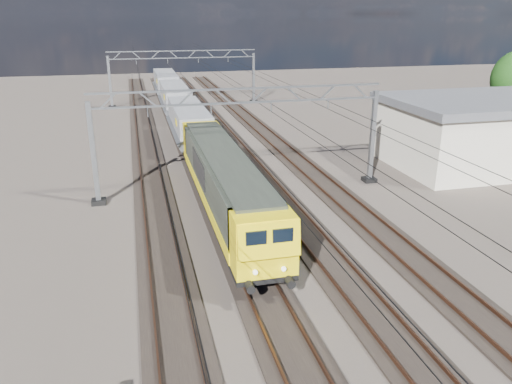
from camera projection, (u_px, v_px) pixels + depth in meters
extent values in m
plane|color=black|center=(256.00, 213.00, 30.73)|extent=(160.00, 160.00, 0.00)
cube|color=black|center=(158.00, 221.00, 29.35)|extent=(2.60, 140.00, 0.12)
cube|color=brown|center=(145.00, 220.00, 29.14)|extent=(0.08, 140.00, 0.16)
cube|color=brown|center=(170.00, 218.00, 29.46)|extent=(0.08, 140.00, 0.16)
cube|color=black|center=(224.00, 215.00, 30.26)|extent=(2.60, 140.00, 0.12)
cube|color=brown|center=(213.00, 214.00, 30.04)|extent=(0.08, 140.00, 0.16)
cube|color=brown|center=(236.00, 212.00, 30.37)|extent=(0.08, 140.00, 0.16)
cube|color=black|center=(287.00, 209.00, 31.16)|extent=(2.60, 140.00, 0.12)
cube|color=brown|center=(276.00, 208.00, 30.94)|extent=(0.08, 140.00, 0.16)
cube|color=brown|center=(298.00, 206.00, 31.27)|extent=(0.08, 140.00, 0.16)
cube|color=black|center=(347.00, 204.00, 32.06)|extent=(2.60, 140.00, 0.12)
cube|color=brown|center=(336.00, 202.00, 31.85)|extent=(0.08, 140.00, 0.16)
cube|color=brown|center=(357.00, 201.00, 32.17)|extent=(0.08, 140.00, 0.16)
cube|color=#8D939A|center=(93.00, 154.00, 31.13)|extent=(0.30, 0.30, 6.60)
cube|color=#8D939A|center=(372.00, 137.00, 35.42)|extent=(0.30, 0.30, 6.60)
cube|color=black|center=(99.00, 202.00, 32.19)|extent=(0.90, 0.90, 0.30)
cube|color=black|center=(369.00, 180.00, 36.48)|extent=(0.90, 0.90, 0.30)
cube|color=#8D939A|center=(241.00, 89.00, 32.01)|extent=(19.30, 0.18, 0.12)
cube|color=#8D939A|center=(242.00, 103.00, 32.31)|extent=(19.30, 0.18, 0.12)
cube|color=#8D939A|center=(108.00, 101.00, 30.29)|extent=(1.03, 0.10, 0.94)
cube|color=#8D939A|center=(148.00, 99.00, 30.82)|extent=(1.03, 0.10, 0.94)
cube|color=#8D939A|center=(186.00, 98.00, 31.36)|extent=(1.03, 0.10, 0.94)
cube|color=#8D939A|center=(223.00, 96.00, 31.89)|extent=(1.03, 0.10, 0.94)
cube|color=#8D939A|center=(259.00, 95.00, 32.43)|extent=(1.03, 0.10, 0.94)
cube|color=#8D939A|center=(294.00, 94.00, 32.96)|extent=(1.03, 0.10, 0.94)
cube|color=#8D939A|center=(328.00, 92.00, 33.50)|extent=(1.03, 0.10, 0.94)
cube|color=#8D939A|center=(360.00, 91.00, 34.04)|extent=(1.03, 0.10, 0.94)
cube|color=#8D939A|center=(148.00, 112.00, 31.07)|extent=(0.06, 0.06, 0.65)
cube|color=#8D939A|center=(211.00, 109.00, 31.97)|extent=(0.06, 0.06, 0.65)
cube|color=#8D939A|center=(271.00, 106.00, 32.87)|extent=(0.06, 0.06, 0.65)
cube|color=#8D939A|center=(328.00, 104.00, 33.78)|extent=(0.06, 0.06, 0.65)
cube|color=#8D939A|center=(110.00, 82.00, 64.04)|extent=(0.30, 0.30, 6.60)
cube|color=#8D939A|center=(253.00, 78.00, 68.32)|extent=(0.30, 0.30, 6.60)
cube|color=black|center=(112.00, 107.00, 65.10)|extent=(0.90, 0.90, 0.30)
cube|color=black|center=(254.00, 101.00, 69.38)|extent=(0.90, 0.90, 0.30)
cube|color=#8D939A|center=(183.00, 51.00, 64.92)|extent=(19.30, 0.18, 0.12)
cube|color=#8D939A|center=(183.00, 58.00, 65.22)|extent=(19.30, 0.18, 0.12)
cube|color=#8D939A|center=(117.00, 56.00, 63.19)|extent=(1.03, 0.10, 0.94)
cube|color=#8D939A|center=(136.00, 55.00, 63.73)|extent=(1.03, 0.10, 0.94)
cube|color=#8D939A|center=(155.00, 55.00, 64.26)|extent=(1.03, 0.10, 0.94)
cube|color=#8D939A|center=(174.00, 54.00, 64.80)|extent=(1.03, 0.10, 0.94)
cube|color=#8D939A|center=(192.00, 54.00, 65.34)|extent=(1.03, 0.10, 0.94)
cube|color=#8D939A|center=(210.00, 54.00, 65.87)|extent=(1.03, 0.10, 0.94)
cube|color=#8D939A|center=(227.00, 53.00, 66.41)|extent=(1.03, 0.10, 0.94)
cube|color=#8D939A|center=(245.00, 53.00, 66.94)|extent=(1.03, 0.10, 0.94)
cube|color=#8D939A|center=(136.00, 61.00, 63.97)|extent=(0.06, 0.06, 0.65)
cube|color=#8D939A|center=(168.00, 61.00, 64.88)|extent=(0.06, 0.06, 0.65)
cube|color=#8D939A|center=(198.00, 60.00, 65.78)|extent=(0.06, 0.06, 0.65)
cube|color=#8D939A|center=(228.00, 59.00, 66.68)|extent=(0.06, 0.06, 0.65)
cylinder|color=black|center=(146.00, 106.00, 34.83)|extent=(0.03, 140.00, 0.03)
cylinder|color=black|center=(145.00, 99.00, 34.67)|extent=(0.03, 140.00, 0.03)
cylinder|color=black|center=(202.00, 104.00, 35.74)|extent=(0.03, 140.00, 0.03)
cylinder|color=black|center=(202.00, 97.00, 35.57)|extent=(0.03, 140.00, 0.03)
cylinder|color=black|center=(257.00, 102.00, 36.64)|extent=(0.03, 140.00, 0.03)
cylinder|color=black|center=(257.00, 95.00, 36.47)|extent=(0.03, 140.00, 0.03)
cylinder|color=black|center=(308.00, 99.00, 37.54)|extent=(0.03, 140.00, 0.03)
cylinder|color=black|center=(308.00, 93.00, 37.37)|extent=(0.03, 140.00, 0.03)
cube|color=black|center=(249.00, 253.00, 23.97)|extent=(2.20, 3.60, 0.60)
cube|color=black|center=(208.00, 174.00, 35.85)|extent=(2.20, 3.60, 0.60)
cube|color=black|center=(224.00, 199.00, 29.78)|extent=(2.65, 20.00, 0.25)
cube|color=black|center=(224.00, 205.00, 29.91)|extent=(2.20, 4.50, 0.75)
cube|color=#2B3028|center=(224.00, 177.00, 29.30)|extent=(2.65, 17.00, 2.60)
cube|color=yellow|center=(202.00, 195.00, 29.33)|extent=(0.04, 17.00, 0.60)
cube|color=yellow|center=(246.00, 191.00, 29.94)|extent=(0.04, 17.00, 0.60)
cube|color=black|center=(198.00, 168.00, 29.79)|extent=(0.05, 5.00, 1.40)
cube|color=black|center=(243.00, 165.00, 30.40)|extent=(0.05, 5.00, 1.40)
cube|color=#2B3028|center=(223.00, 154.00, 28.84)|extent=(2.25, 18.00, 0.15)
cube|color=yellow|center=(263.00, 241.00, 20.98)|extent=(2.65, 1.80, 2.60)
cube|color=yellow|center=(269.00, 240.00, 19.95)|extent=(2.60, 0.46, 1.52)
cube|color=black|center=(256.00, 240.00, 19.70)|extent=(0.85, 0.08, 0.75)
cube|color=black|center=(283.00, 237.00, 19.94)|extent=(0.85, 0.08, 0.75)
cylinder|color=black|center=(250.00, 287.00, 20.17)|extent=(0.36, 0.50, 0.36)
cylinder|color=black|center=(290.00, 282.00, 20.55)|extent=(0.36, 0.50, 0.36)
cylinder|color=white|center=(255.00, 272.00, 20.11)|extent=(0.20, 0.08, 0.20)
cylinder|color=white|center=(284.00, 269.00, 20.38)|extent=(0.20, 0.08, 0.20)
cube|color=yellow|center=(202.00, 141.00, 37.62)|extent=(2.65, 1.80, 2.60)
cube|color=yellow|center=(200.00, 132.00, 38.32)|extent=(2.60, 0.46, 1.52)
cube|color=black|center=(193.00, 130.00, 38.25)|extent=(0.85, 0.08, 0.75)
cube|color=black|center=(207.00, 130.00, 38.50)|extent=(0.85, 0.08, 0.75)
cylinder|color=black|center=(190.00, 155.00, 39.00)|extent=(0.36, 0.50, 0.36)
cylinder|color=black|center=(211.00, 154.00, 39.38)|extent=(0.36, 0.50, 0.36)
cylinder|color=white|center=(193.00, 148.00, 38.76)|extent=(0.20, 0.08, 0.20)
cylinder|color=white|center=(208.00, 147.00, 39.03)|extent=(0.20, 0.08, 0.20)
cube|color=black|center=(196.00, 151.00, 41.98)|extent=(2.20, 2.60, 0.55)
cube|color=black|center=(184.00, 128.00, 50.21)|extent=(2.20, 2.60, 0.55)
cube|color=black|center=(190.00, 135.00, 45.97)|extent=(2.40, 13.00, 0.20)
cube|color=gray|center=(189.00, 116.00, 45.39)|extent=(2.80, 12.00, 1.80)
cube|color=#484B4F|center=(179.00, 130.00, 45.60)|extent=(1.48, 12.00, 1.36)
cube|color=#484B4F|center=(200.00, 129.00, 46.03)|extent=(1.48, 12.00, 1.36)
cube|color=yellow|center=(176.00, 122.00, 42.30)|extent=(0.04, 1.20, 0.50)
cube|color=black|center=(179.00, 118.00, 54.96)|extent=(2.20, 2.60, 0.55)
cube|color=black|center=(172.00, 105.00, 63.19)|extent=(2.20, 2.60, 0.55)
cube|color=black|center=(175.00, 108.00, 58.95)|extent=(2.40, 13.00, 0.20)
cube|color=gray|center=(175.00, 93.00, 58.37)|extent=(2.80, 12.00, 1.80)
cube|color=#484B4F|center=(167.00, 104.00, 58.58)|extent=(1.48, 12.00, 1.36)
cube|color=#484B4F|center=(183.00, 104.00, 59.01)|extent=(1.48, 12.00, 1.36)
cube|color=yellow|center=(164.00, 97.00, 55.28)|extent=(0.04, 1.20, 0.50)
cube|color=black|center=(169.00, 98.00, 67.94)|extent=(2.20, 2.60, 0.55)
cube|color=black|center=(164.00, 89.00, 76.17)|extent=(2.20, 2.60, 0.55)
cube|color=black|center=(166.00, 91.00, 71.93)|extent=(2.40, 13.00, 0.20)
cube|color=gray|center=(166.00, 79.00, 71.35)|extent=(2.80, 12.00, 1.80)
cube|color=#484B4F|center=(160.00, 88.00, 71.56)|extent=(1.48, 12.00, 1.36)
cube|color=#484B4F|center=(173.00, 88.00, 71.99)|extent=(1.48, 12.00, 1.36)
cube|color=yellow|center=(157.00, 81.00, 68.26)|extent=(0.04, 1.20, 0.50)
cube|color=beige|center=(502.00, 134.00, 40.37)|extent=(18.00, 10.00, 4.80)
cube|color=slate|center=(508.00, 101.00, 39.46)|extent=(18.60, 10.60, 0.60)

